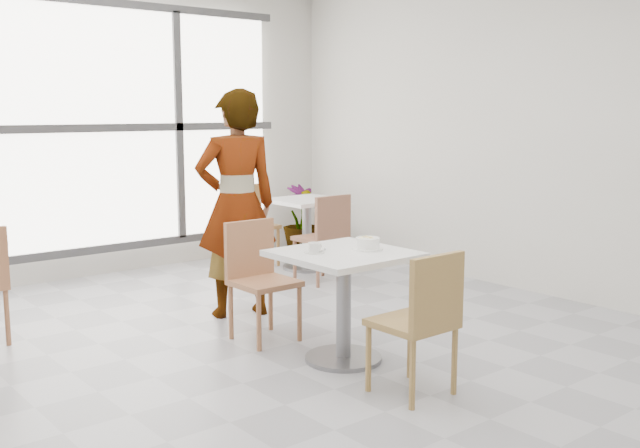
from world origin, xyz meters
TOP-DOWN VIEW (x-y plane):
  - floor at (0.00, 0.00)m, footprint 7.00×7.00m
  - wall_back at (0.00, 3.50)m, footprint 6.00×0.00m
  - wall_right at (3.00, 0.00)m, footprint 0.00×7.00m
  - window at (0.00, 3.44)m, footprint 4.60×0.07m
  - main_table at (0.39, -0.08)m, footprint 0.80×0.80m
  - chair_near at (0.32, -0.85)m, footprint 0.42×0.42m
  - chair_far at (0.24, 0.71)m, footprint 0.42×0.42m
  - oatmeal_bowl at (0.56, -0.13)m, footprint 0.21×0.21m
  - coffee_cup at (0.21, 0.01)m, footprint 0.16×0.13m
  - person at (0.46, 1.32)m, footprint 0.77×0.62m
  - bg_table_right at (2.02, 2.37)m, footprint 0.70×0.70m
  - bg_chair_right_near at (1.74, 1.72)m, footprint 0.42×0.42m
  - bg_chair_right_far at (1.68, 2.93)m, footprint 0.42×0.42m
  - plant_right at (2.46, 3.00)m, footprint 0.51×0.51m

SIDE VIEW (x-z plane):
  - floor at x=0.00m, z-range 0.00..0.00m
  - plant_right at x=2.46m, z-range 0.00..0.81m
  - bg_table_right at x=2.02m, z-range 0.11..0.86m
  - chair_near at x=0.32m, z-range 0.07..0.94m
  - chair_far at x=0.24m, z-range 0.07..0.94m
  - bg_chair_right_near at x=1.74m, z-range 0.07..0.94m
  - bg_chair_right_far at x=1.68m, z-range 0.07..0.94m
  - main_table at x=0.39m, z-range 0.15..0.90m
  - coffee_cup at x=0.21m, z-range 0.75..0.81m
  - oatmeal_bowl at x=0.56m, z-range 0.75..0.84m
  - person at x=0.46m, z-range 0.00..1.85m
  - window at x=0.00m, z-range 0.24..2.76m
  - wall_back at x=0.00m, z-range -1.50..4.50m
  - wall_right at x=3.00m, z-range -2.00..5.00m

